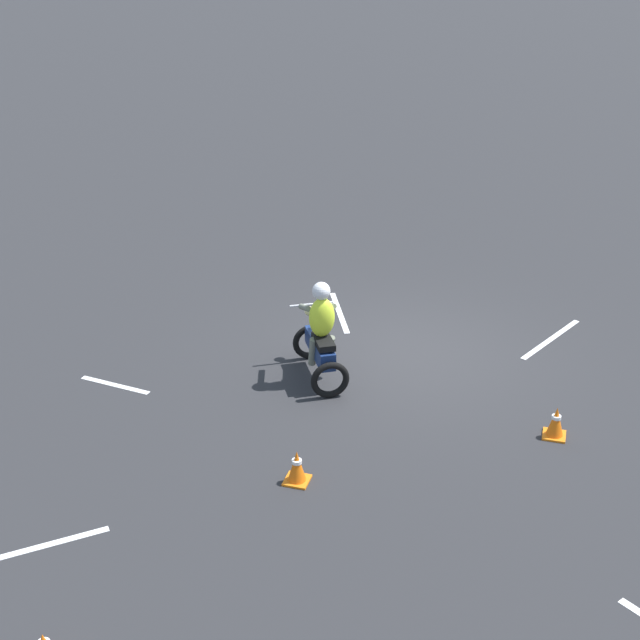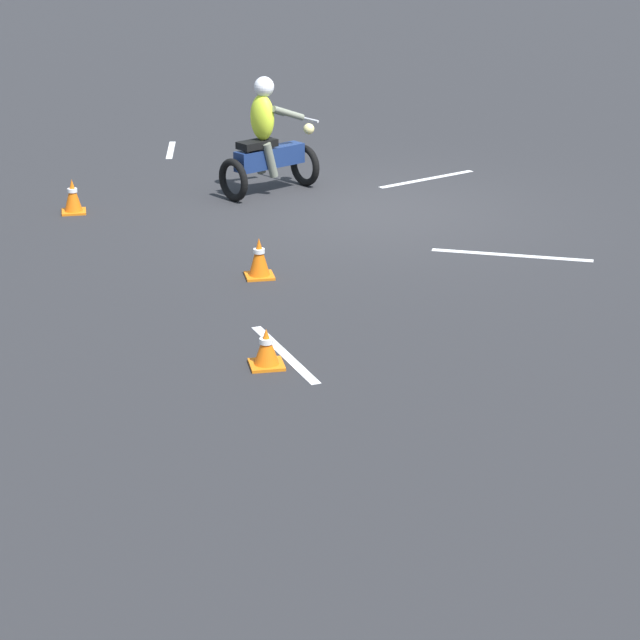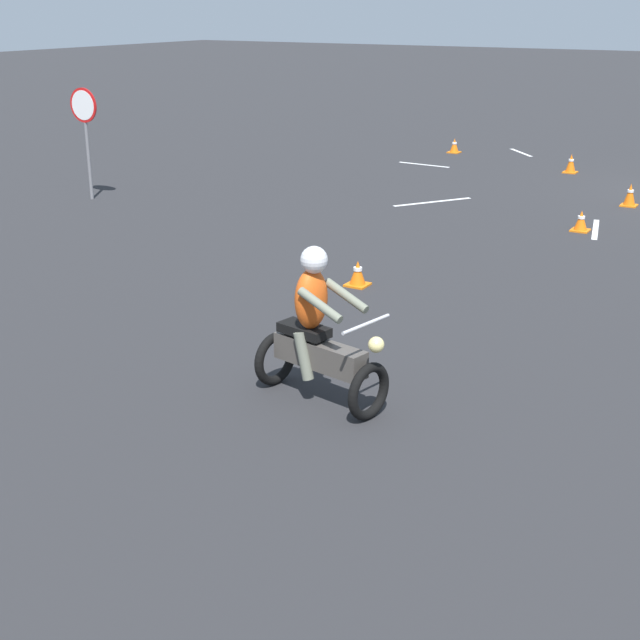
{
  "view_description": "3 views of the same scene",
  "coord_description": "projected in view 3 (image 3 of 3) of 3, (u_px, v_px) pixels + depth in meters",
  "views": [
    {
      "loc": [
        13.03,
        2.37,
        6.91
      ],
      "look_at": [
        1.22,
        -1.17,
        1.0
      ],
      "focal_mm": 50.0,
      "sensor_mm": 36.0,
      "label": 1
    },
    {
      "loc": [
        3.79,
        15.85,
        4.56
      ],
      "look_at": [
        1.95,
        6.33,
        0.9
      ],
      "focal_mm": 70.0,
      "sensor_mm": 36.0,
      "label": 2
    },
    {
      "loc": [
        -1.59,
        21.2,
        3.95
      ],
      "look_at": [
        2.68,
        13.82,
        0.9
      ],
      "focal_mm": 50.0,
      "sensor_mm": 36.0,
      "label": 3
    }
  ],
  "objects": [
    {
      "name": "lane_stripe_e",
      "position": [
        424.0,
        165.0,
        22.83
      ],
      "size": [
        1.43,
        0.19,
        0.01
      ],
      "primitive_type": "cube",
      "rotation": [
        0.0,
        0.0,
        1.51
      ],
      "color": "silver",
      "rests_on": "ground"
    },
    {
      "name": "traffic_cone_far_right",
      "position": [
        630.0,
        195.0,
        18.15
      ],
      "size": [
        0.32,
        0.32,
        0.47
      ],
      "color": "orange",
      "rests_on": "ground"
    },
    {
      "name": "lane_stripe_n",
      "position": [
        595.0,
        229.0,
        16.36
      ],
      "size": [
        0.43,
        1.57,
        0.01
      ],
      "primitive_type": "cube",
      "rotation": [
        0.0,
        0.0,
        3.35
      ],
      "color": "silver",
      "rests_on": "ground"
    },
    {
      "name": "traffic_cone_near_left",
      "position": [
        571.0,
        164.0,
        21.69
      ],
      "size": [
        0.32,
        0.32,
        0.46
      ],
      "color": "orange",
      "rests_on": "ground"
    },
    {
      "name": "traffic_cone_mid_center",
      "position": [
        454.0,
        146.0,
        24.57
      ],
      "size": [
        0.32,
        0.32,
        0.39
      ],
      "color": "orange",
      "rests_on": "ground"
    },
    {
      "name": "motorcycle_rider_background",
      "position": [
        317.0,
        335.0,
        9.13
      ],
      "size": [
        1.56,
        0.9,
        1.66
      ],
      "rotation": [
        0.0,
        0.0,
        1.37
      ],
      "color": "black",
      "rests_on": "ground"
    },
    {
      "name": "stop_sign",
      "position": [
        85.0,
        121.0,
        18.32
      ],
      "size": [
        0.7,
        0.08,
        2.3
      ],
      "color": "slate",
      "rests_on": "ground"
    },
    {
      "name": "traffic_cone_near_right",
      "position": [
        358.0,
        274.0,
        13.07
      ],
      "size": [
        0.32,
        0.32,
        0.38
      ],
      "color": "orange",
      "rests_on": "ground"
    },
    {
      "name": "lane_stripe_ne",
      "position": [
        433.0,
        202.0,
        18.59
      ],
      "size": [
        1.14,
        1.6,
        0.01
      ],
      "primitive_type": "cube",
      "rotation": [
        0.0,
        0.0,
        2.54
      ],
      "color": "silver",
      "rests_on": "ground"
    },
    {
      "name": "traffic_cone_mid_left",
      "position": [
        581.0,
        221.0,
        16.19
      ],
      "size": [
        0.32,
        0.32,
        0.38
      ],
      "color": "orange",
      "rests_on": "ground"
    },
    {
      "name": "lane_stripe_se",
      "position": [
        521.0,
        152.0,
        24.66
      ],
      "size": [
        0.98,
        1.1,
        0.01
      ],
      "primitive_type": "cube",
      "rotation": [
        0.0,
        0.0,
        7.0
      ],
      "color": "silver",
      "rests_on": "ground"
    }
  ]
}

